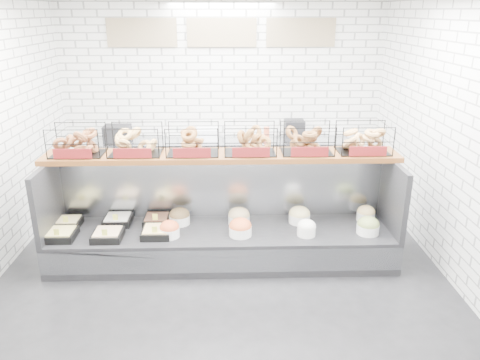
{
  "coord_description": "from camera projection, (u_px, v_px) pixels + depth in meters",
  "views": [
    {
      "loc": [
        0.06,
        -4.67,
        2.82
      ],
      "look_at": [
        0.21,
        0.45,
        0.95
      ],
      "focal_mm": 35.0,
      "sensor_mm": 36.0,
      "label": 1
    }
  ],
  "objects": [
    {
      "name": "display_case",
      "position": [
        222.0,
        233.0,
        5.56
      ],
      "size": [
        4.0,
        0.9,
        1.2
      ],
      "color": "black",
      "rests_on": "ground"
    },
    {
      "name": "prep_counter",
      "position": [
        223.0,
        166.0,
        7.47
      ],
      "size": [
        4.0,
        0.6,
        1.2
      ],
      "color": "#93969B",
      "rests_on": "ground"
    },
    {
      "name": "bagel_shelf",
      "position": [
        221.0,
        143.0,
        5.36
      ],
      "size": [
        4.1,
        0.5,
        0.4
      ],
      "color": "#522B11",
      "rests_on": "display_case"
    },
    {
      "name": "room_shell",
      "position": [
        221.0,
        83.0,
        5.21
      ],
      "size": [
        5.02,
        5.51,
        3.01
      ],
      "color": "white",
      "rests_on": "ground"
    },
    {
      "name": "ground",
      "position": [
        223.0,
        272.0,
        5.35
      ],
      "size": [
        5.5,
        5.5,
        0.0
      ],
      "primitive_type": "plane",
      "color": "black",
      "rests_on": "ground"
    }
  ]
}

